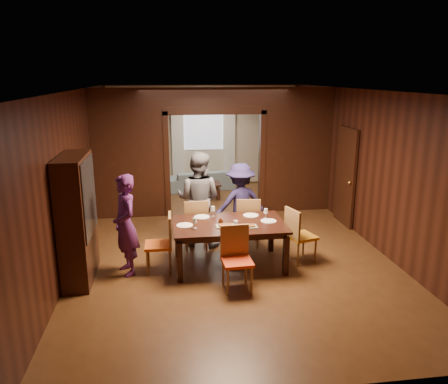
{
  "coord_description": "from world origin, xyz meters",
  "views": [
    {
      "loc": [
        -1.15,
        -8.19,
        3.17
      ],
      "look_at": [
        -0.07,
        -0.4,
        1.05
      ],
      "focal_mm": 35.0,
      "sensor_mm": 36.0,
      "label": 1
    }
  ],
  "objects": [
    {
      "name": "hutch",
      "position": [
        -2.53,
        -1.5,
        1.0
      ],
      "size": [
        0.4,
        1.2,
        2.0
      ],
      "primitive_type": "cube",
      "color": "black",
      "rests_on": "floor"
    },
    {
      "name": "plate_near",
      "position": [
        -0.08,
        -1.66,
        0.77
      ],
      "size": [
        0.27,
        0.27,
        0.01
      ],
      "primitive_type": "cylinder",
      "color": "white",
      "rests_on": "dining_table"
    },
    {
      "name": "tumbler",
      "position": [
        -0.05,
        -1.63,
        0.83
      ],
      "size": [
        0.07,
        0.07,
        0.14
      ],
      "primitive_type": "cylinder",
      "color": "silver",
      "rests_on": "dining_table"
    },
    {
      "name": "person_purple",
      "position": [
        -1.81,
        -1.4,
        0.83
      ],
      "size": [
        0.6,
        0.71,
        1.66
      ],
      "primitive_type": "imported",
      "rotation": [
        0.0,
        0.0,
        -1.19
      ],
      "color": "#4C1C53",
      "rests_on": "floor"
    },
    {
      "name": "curtain_right",
      "position": [
        0.75,
        4.4,
        1.25
      ],
      "size": [
        0.35,
        0.06,
        2.4
      ],
      "primitive_type": "cube",
      "color": "white",
      "rests_on": "back_wall"
    },
    {
      "name": "plate_far_l",
      "position": [
        -0.54,
        -0.96,
        0.77
      ],
      "size": [
        0.27,
        0.27,
        0.01
      ],
      "primitive_type": "cylinder",
      "color": "white",
      "rests_on": "dining_table"
    },
    {
      "name": "wineglass_right",
      "position": [
        0.55,
        -1.18,
        0.85
      ],
      "size": [
        0.08,
        0.08,
        0.18
      ],
      "primitive_type": null,
      "color": "white",
      "rests_on": "dining_table"
    },
    {
      "name": "door_right",
      "position": [
        2.7,
        0.5,
        1.05
      ],
      "size": [
        0.06,
        0.9,
        2.1
      ],
      "primitive_type": "cube",
      "color": "black",
      "rests_on": "floor"
    },
    {
      "name": "ceiling",
      "position": [
        0.0,
        0.0,
        2.9
      ],
      "size": [
        5.5,
        9.0,
        0.02
      ],
      "primitive_type": "cube",
      "color": "silver",
      "rests_on": "room_walls"
    },
    {
      "name": "chair_right",
      "position": [
        1.16,
        -1.33,
        0.48
      ],
      "size": [
        0.55,
        0.55,
        0.97
      ],
      "primitive_type": null,
      "rotation": [
        0.0,
        0.0,
        1.87
      ],
      "color": "#C67512",
      "rests_on": "floor"
    },
    {
      "name": "condiment_jar",
      "position": [
        -0.26,
        -1.38,
        0.82
      ],
      "size": [
        0.08,
        0.08,
        0.11
      ],
      "primitive_type": null,
      "color": "#492011",
      "rests_on": "dining_table"
    },
    {
      "name": "plate_right",
      "position": [
        0.57,
        -1.33,
        0.77
      ],
      "size": [
        0.27,
        0.27,
        0.01
      ],
      "primitive_type": "cylinder",
      "color": "white",
      "rests_on": "dining_table"
    },
    {
      "name": "wineglass_left",
      "position": [
        -0.7,
        -1.52,
        0.85
      ],
      "size": [
        0.08,
        0.08,
        0.18
      ],
      "primitive_type": null,
      "color": "silver",
      "rests_on": "dining_table"
    },
    {
      "name": "floor",
      "position": [
        0.0,
        0.0,
        0.0
      ],
      "size": [
        9.0,
        9.0,
        0.0
      ],
      "primitive_type": "plane",
      "color": "#4B2D15",
      "rests_on": "ground"
    },
    {
      "name": "chair_near",
      "position": [
        -0.12,
        -2.22,
        0.48
      ],
      "size": [
        0.46,
        0.46,
        0.97
      ],
      "primitive_type": null,
      "rotation": [
        0.0,
        0.0,
        0.05
      ],
      "color": "red",
      "rests_on": "floor"
    },
    {
      "name": "sofa",
      "position": [
        -0.14,
        3.85,
        0.27
      ],
      "size": [
        1.96,
        1.01,
        0.55
      ],
      "primitive_type": "imported",
      "rotation": [
        0.0,
        0.0,
        3.29
      ],
      "color": "#7D96A3",
      "rests_on": "floor"
    },
    {
      "name": "plate_left",
      "position": [
        -0.86,
        -1.36,
        0.77
      ],
      "size": [
        0.27,
        0.27,
        0.01
      ],
      "primitive_type": "cylinder",
      "color": "white",
      "rests_on": "dining_table"
    },
    {
      "name": "dining_table",
      "position": [
        -0.11,
        -1.34,
        0.38
      ],
      "size": [
        1.87,
        1.16,
        0.76
      ],
      "primitive_type": "cube",
      "color": "black",
      "rests_on": "floor"
    },
    {
      "name": "person_navy",
      "position": [
        0.26,
        -0.29,
        0.78
      ],
      "size": [
        1.1,
        0.76,
        1.56
      ],
      "primitive_type": "imported",
      "rotation": [
        0.0,
        0.0,
        3.33
      ],
      "color": "#201B44",
      "rests_on": "floor"
    },
    {
      "name": "plate_far_r",
      "position": [
        0.33,
        -0.99,
        0.77
      ],
      "size": [
        0.27,
        0.27,
        0.01
      ],
      "primitive_type": "cylinder",
      "color": "white",
      "rests_on": "dining_table"
    },
    {
      "name": "chair_far_l",
      "position": [
        -0.61,
        -0.48,
        0.48
      ],
      "size": [
        0.45,
        0.45,
        0.97
      ],
      "primitive_type": null,
      "rotation": [
        0.0,
        0.0,
        3.15
      ],
      "color": "orange",
      "rests_on": "floor"
    },
    {
      "name": "platter_b",
      "position": [
        0.16,
        -1.58,
        0.78
      ],
      "size": [
        0.3,
        0.2,
        0.04
      ],
      "primitive_type": "cube",
      "color": "gray",
      "rests_on": "dining_table"
    },
    {
      "name": "window_far",
      "position": [
        0.0,
        4.44,
        1.7
      ],
      "size": [
        1.2,
        0.03,
        1.3
      ],
      "primitive_type": "cube",
      "color": "silver",
      "rests_on": "back_wall"
    },
    {
      "name": "person_grey",
      "position": [
        -0.54,
        -0.29,
        0.9
      ],
      "size": [
        1.08,
        0.98,
        1.8
      ],
      "primitive_type": "imported",
      "rotation": [
        0.0,
        0.0,
        2.72
      ],
      "color": "slate",
      "rests_on": "floor"
    },
    {
      "name": "curtain_left",
      "position": [
        -0.75,
        4.4,
        1.25
      ],
      "size": [
        0.35,
        0.06,
        2.4
      ],
      "primitive_type": "cube",
      "color": "white",
      "rests_on": "back_wall"
    },
    {
      "name": "platter_a",
      "position": [
        -0.2,
        -1.49,
        0.78
      ],
      "size": [
        0.3,
        0.2,
        0.04
      ],
      "primitive_type": "cube",
      "color": "gray",
      "rests_on": "dining_table"
    },
    {
      "name": "serving_bowl",
      "position": [
        0.04,
        -1.29,
        0.8
      ],
      "size": [
        0.36,
        0.36,
        0.09
      ],
      "primitive_type": "imported",
      "color": "black",
      "rests_on": "dining_table"
    },
    {
      "name": "coffee_table",
      "position": [
        -0.11,
        2.91,
        0.2
      ],
      "size": [
        0.8,
        0.5,
        0.4
      ],
      "primitive_type": "cube",
      "color": "black",
      "rests_on": "floor"
    },
    {
      "name": "wineglass_far",
      "position": [
        -0.34,
        -0.93,
        0.85
      ],
      "size": [
        0.08,
        0.08,
        0.18
      ],
      "primitive_type": null,
      "color": "white",
      "rests_on": "dining_table"
    },
    {
      "name": "chair_far_r",
      "position": [
        0.38,
        -0.49,
        0.48
      ],
      "size": [
        0.5,
        0.5,
        0.97
      ],
      "primitive_type": null,
      "rotation": [
        0.0,
        0.0,
        3.0
      ],
      "color": "#CE6313",
      "rests_on": "floor"
    },
    {
      "name": "room_walls",
      "position": [
        0.0,
        1.89,
        1.51
      ],
      "size": [
        5.52,
        9.01,
        2.9
      ],
      "color": "black",
      "rests_on": "floor"
    },
    {
      "name": "chair_left",
      "position": [
        -1.3,
        -1.39,
        0.48
      ],
      "size": [
        0.45,
        0.45,
        0.97
      ],
      "primitive_type": null,
      "rotation": [
        0.0,
        0.0,
        -1.58
      ],
      "color": "#C44F12",
      "rests_on": "floor"
    }
  ]
}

